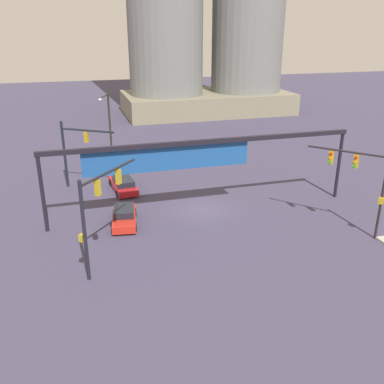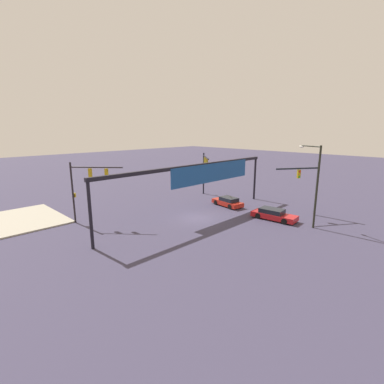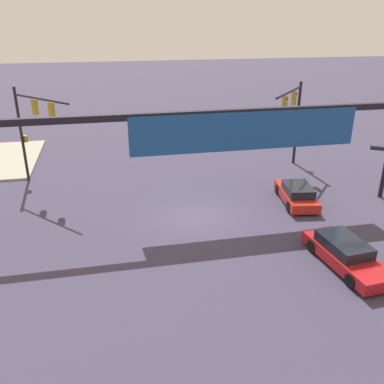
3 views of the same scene
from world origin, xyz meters
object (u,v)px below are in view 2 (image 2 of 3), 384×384
traffic_signal_cross_street (309,181)px  sedan_car_waiting_far (228,202)px  streetlamp_curved_arm (315,180)px  traffic_signal_opposite_side (205,167)px  traffic_signal_near_corner (86,182)px  sedan_car_approaching (273,214)px

traffic_signal_cross_street → sedan_car_waiting_far: bearing=-37.2°
traffic_signal_cross_street → streetlamp_curved_arm: bearing=63.3°
traffic_signal_opposite_side → traffic_signal_near_corner: bearing=-49.9°
traffic_signal_cross_street → streetlamp_curved_arm: size_ratio=0.75×
traffic_signal_opposite_side → sedan_car_approaching: (3.06, 13.14, -3.75)m
traffic_signal_near_corner → sedan_car_approaching: size_ratio=1.29×
traffic_signal_near_corner → streetlamp_curved_arm: streetlamp_curved_arm is taller
traffic_signal_near_corner → sedan_car_waiting_far: 17.47m
traffic_signal_near_corner → sedan_car_approaching: bearing=6.7°
traffic_signal_cross_street → sedan_car_approaching: bearing=7.3°
sedan_car_approaching → sedan_car_waiting_far: same height
traffic_signal_near_corner → sedan_car_waiting_far: bearing=26.6°
sedan_car_approaching → traffic_signal_opposite_side: bearing=161.9°
streetlamp_curved_arm → sedan_car_waiting_far: streetlamp_curved_arm is taller
sedan_car_approaching → traffic_signal_cross_street: bearing=58.9°
streetlamp_curved_arm → traffic_signal_opposite_side: bearing=12.9°
traffic_signal_near_corner → traffic_signal_opposite_side: size_ratio=1.03×
sedan_car_waiting_far → traffic_signal_opposite_side: bearing=-11.4°
traffic_signal_cross_street → sedan_car_approaching: traffic_signal_cross_street is taller
sedan_car_waiting_far → traffic_signal_cross_street: bearing=-152.1°
traffic_signal_cross_street → sedan_car_approaching: 5.63m
streetlamp_curved_arm → sedan_car_approaching: size_ratio=1.65×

